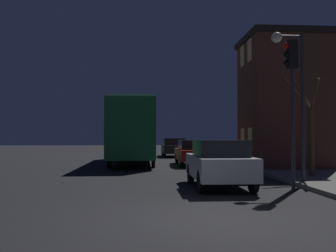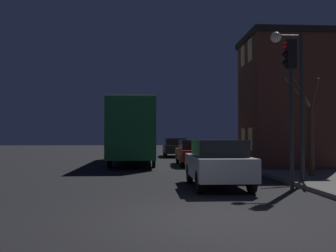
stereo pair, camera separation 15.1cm
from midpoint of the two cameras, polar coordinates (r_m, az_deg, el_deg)
name	(u,v)px [view 2 (the right image)]	position (r m, az deg, el deg)	size (l,w,h in m)	color
ground_plane	(199,219)	(7.89, 5.31, -13.89)	(120.00, 120.00, 0.00)	black
brick_building	(284,100)	(20.28, 17.44, 3.73)	(4.11, 4.01, 6.72)	brown
streetlamp	(293,81)	(13.71, 18.82, 6.44)	(1.15, 0.37, 5.14)	#28282B
traffic_light	(290,83)	(12.50, 18.47, 6.28)	(0.43, 0.24, 4.72)	#28282B
bare_tree	(309,128)	(15.60, 20.90, -0.26)	(1.20, 1.66, 3.89)	#473323
bus	(134,127)	(23.53, -5.01, -0.21)	(2.53, 10.70, 3.75)	#1E6B33
car_near_lane	(218,163)	(12.37, 7.95, -5.53)	(1.73, 3.81, 1.56)	#B7BABF
car_mid_lane	(193,152)	(21.52, 4.07, -3.96)	(1.73, 4.36, 1.46)	#B21E19
car_far_lane	(175,147)	(30.53, 1.24, -3.21)	(1.84, 4.49, 1.51)	black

